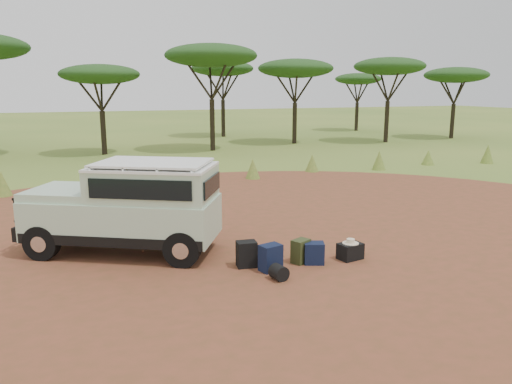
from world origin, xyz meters
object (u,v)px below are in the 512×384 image
object	(u,v)px
duffel_navy	(314,253)
safari_vehicle	(129,209)
backpack_black	(247,254)
backpack_olive	(301,251)
backpack_navy	(271,258)
hard_case	(350,251)
walking_staff	(148,222)

from	to	relation	value
duffel_navy	safari_vehicle	bearing A→B (deg)	169.47
backpack_black	backpack_olive	bearing A→B (deg)	-2.77
safari_vehicle	backpack_navy	size ratio (longest dim) A/B	8.18
backpack_olive	hard_case	bearing A→B (deg)	-35.91
walking_staff	backpack_black	world-z (taller)	walking_staff
backpack_olive	duffel_navy	xyz separation A→B (m)	(0.24, -0.14, -0.02)
backpack_navy	backpack_olive	bearing A→B (deg)	0.50
walking_staff	duffel_navy	xyz separation A→B (m)	(3.10, -1.82, -0.51)
backpack_olive	walking_staff	bearing A→B (deg)	122.80
walking_staff	backpack_navy	size ratio (longest dim) A/B	2.80
duffel_navy	walking_staff	bearing A→B (deg)	170.12
backpack_black	backpack_navy	bearing A→B (deg)	-40.10
backpack_black	backpack_navy	world-z (taller)	backpack_navy
backpack_black	safari_vehicle	bearing A→B (deg)	145.75
backpack_black	backpack_olive	xyz separation A→B (m)	(1.13, -0.17, -0.02)
backpack_navy	hard_case	world-z (taller)	backpack_navy
walking_staff	safari_vehicle	bearing A→B (deg)	110.41
safari_vehicle	hard_case	size ratio (longest dim) A/B	8.96
safari_vehicle	hard_case	world-z (taller)	safari_vehicle
walking_staff	hard_case	world-z (taller)	walking_staff
backpack_black	backpack_navy	xyz separation A→B (m)	(0.37, -0.38, 0.00)
backpack_navy	hard_case	size ratio (longest dim) A/B	1.10
backpack_olive	duffel_navy	world-z (taller)	backpack_olive
walking_staff	hard_case	distance (m)	4.39
safari_vehicle	walking_staff	xyz separation A→B (m)	(0.36, -0.26, -0.25)
safari_vehicle	hard_case	bearing A→B (deg)	2.79
duffel_navy	backpack_black	bearing A→B (deg)	-172.54
walking_staff	duffel_navy	size ratio (longest dim) A/B	3.34
backpack_navy	backpack_olive	size ratio (longest dim) A/B	1.08
backpack_navy	backpack_black	bearing A→B (deg)	119.03
safari_vehicle	duffel_navy	size ratio (longest dim) A/B	9.74
walking_staff	backpack_olive	world-z (taller)	walking_staff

